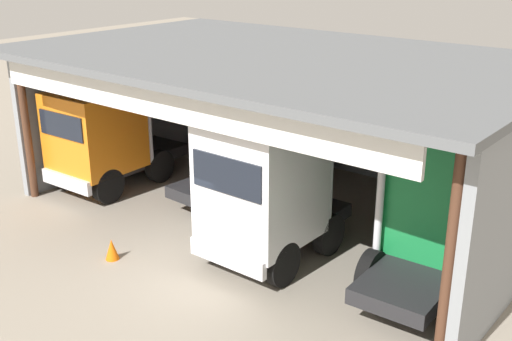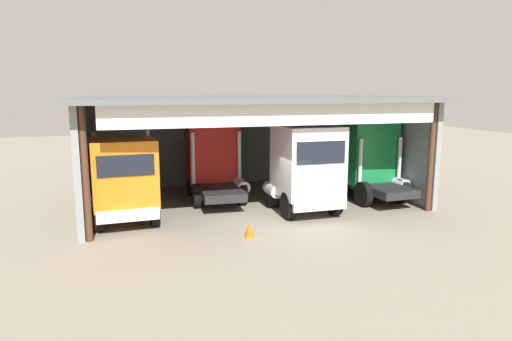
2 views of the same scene
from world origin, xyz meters
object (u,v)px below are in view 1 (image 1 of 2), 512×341
Objects in this scene: traffic_cone at (112,249)px; truck_green_right_bay at (443,208)px; truck_white_center_right_bay at (265,189)px; oil_drum at (438,195)px; tool_cart at (443,188)px; truck_orange_center_bay at (102,137)px; truck_red_left_bay at (261,138)px.

truck_green_right_bay is at bearing 30.36° from traffic_cone.
truck_white_center_right_bay is 4.92× the size of oil_drum.
tool_cart is at bearing 99.18° from oil_drum.
truck_white_center_right_bay is 4.24m from truck_green_right_bay.
truck_green_right_bay is 8.14× the size of traffic_cone.
traffic_cone is at bearing -152.29° from truck_green_right_bay.
truck_green_right_bay is at bearing -66.94° from oil_drum.
truck_green_right_bay is (11.18, 1.02, 0.19)m from truck_orange_center_bay.
oil_drum is at bearing 58.45° from traffic_cone.
truck_orange_center_bay is 7.32m from truck_white_center_right_bay.
truck_green_right_bay is 5.16× the size of oil_drum.
truck_white_center_right_bay is (7.29, -0.67, 0.21)m from truck_orange_center_bay.
truck_orange_center_bay is 1.07× the size of truck_green_right_bay.
tool_cart is at bearing 109.13° from truck_green_right_bay.
truck_red_left_bay is 5.81m from oil_drum.
truck_red_left_bay is at bearing -146.60° from truck_orange_center_bay.
truck_orange_center_bay is 5.18m from truck_red_left_bay.
oil_drum is (9.34, 5.35, -1.34)m from truck_orange_center_bay.
truck_white_center_right_bay is 7.76× the size of traffic_cone.
truck_white_center_right_bay is 6.54m from oil_drum.
truck_white_center_right_bay is at bearing -108.81° from oil_drum.
truck_white_center_right_bay reaches higher than oil_drum.
truck_orange_center_bay reaches higher than oil_drum.
truck_red_left_bay is 5.52× the size of oil_drum.
traffic_cone is (4.16, -3.09, -1.50)m from truck_orange_center_bay.
truck_orange_center_bay is 10.85m from oil_drum.
truck_orange_center_bay is 1.00× the size of truck_red_left_bay.
truck_white_center_right_bay is (3.10, -3.71, 0.14)m from truck_red_left_bay.
truck_red_left_bay is 1.12× the size of truck_white_center_right_bay.
truck_red_left_bay is at bearing 161.26° from truck_green_right_bay.
truck_orange_center_bay is 4.87× the size of tool_cart.
tool_cart is (9.26, 5.82, -1.28)m from truck_orange_center_bay.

